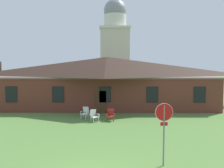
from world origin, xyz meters
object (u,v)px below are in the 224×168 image
at_px(lawn_chair_left_end, 111,115).
at_px(lawn_chair_near_door, 94,115).
at_px(stop_sign, 164,122).
at_px(lawn_chair_by_porch, 85,112).

bearing_deg(lawn_chair_left_end, lawn_chair_near_door, -169.50).
height_order(lawn_chair_near_door, lawn_chair_left_end, same).
distance_m(stop_sign, lawn_chair_near_door, 9.28).
height_order(lawn_chair_by_porch, lawn_chair_near_door, same).
bearing_deg(stop_sign, lawn_chair_near_door, 114.75).
bearing_deg(lawn_chair_near_door, lawn_chair_by_porch, 125.93).
bearing_deg(lawn_chair_left_end, stop_sign, -73.69).
distance_m(lawn_chair_by_porch, lawn_chair_left_end, 2.39).
bearing_deg(lawn_chair_near_door, lawn_chair_left_end, 10.50).
distance_m(stop_sign, lawn_chair_by_porch, 10.71).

